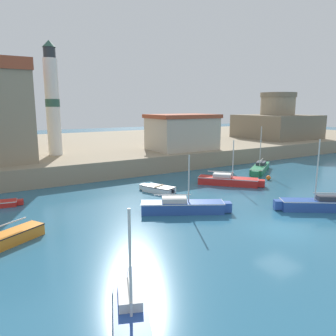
{
  "coord_description": "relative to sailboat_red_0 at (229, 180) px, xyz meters",
  "views": [
    {
      "loc": [
        -16.66,
        -13.48,
        7.94
      ],
      "look_at": [
        -0.6,
        13.17,
        2.0
      ],
      "focal_mm": 35.0,
      "sensor_mm": 36.0,
      "label": 1
    }
  ],
  "objects": [
    {
      "name": "dinghy_white_8",
      "position": [
        -7.56,
        1.27,
        -0.15
      ],
      "size": [
        2.48,
        3.69,
        0.66
      ],
      "color": "white",
      "rests_on": "ground"
    },
    {
      "name": "sailboat_blue_3",
      "position": [
        -8.82,
        -4.94,
        0.03
      ],
      "size": [
        6.47,
        4.23,
        4.4
      ],
      "color": "#284C9E",
      "rests_on": "ground"
    },
    {
      "name": "fortress",
      "position": [
        26.63,
        17.24,
        4.37
      ],
      "size": [
        12.04,
        12.04,
        8.23
      ],
      "color": "#796C57",
      "rests_on": "quay_seawall"
    },
    {
      "name": "harbor_shed_near_wharf",
      "position": [
        2.63,
        12.65,
        3.98
      ],
      "size": [
        8.87,
        6.43,
        4.76
      ],
      "color": "#BCB29E",
      "rests_on": "quay_seawall"
    },
    {
      "name": "lighthouse",
      "position": [
        -13.37,
        16.32,
        8.04
      ],
      "size": [
        1.65,
        1.65,
        13.31
      ],
      "color": "silver",
      "rests_on": "quay_seawall"
    },
    {
      "name": "sailboat_red_0",
      "position": [
        0.0,
        0.0,
        0.0
      ],
      "size": [
        5.34,
        5.62,
        4.6
      ],
      "color": "red",
      "rests_on": "ground"
    },
    {
      "name": "sailboat_blue_6",
      "position": [
        -17.68,
        -14.77,
        -0.02
      ],
      "size": [
        3.44,
        6.7,
        4.64
      ],
      "color": "#284C9E",
      "rests_on": "ground"
    },
    {
      "name": "quay_seawall",
      "position": [
        -5.37,
        28.22,
        0.55
      ],
      "size": [
        120.0,
        40.0,
        2.04
      ],
      "primitive_type": "cube",
      "color": "gray",
      "rests_on": "ground"
    },
    {
      "name": "sailboat_green_5",
      "position": [
        7.79,
        3.18,
        0.01
      ],
      "size": [
        6.4,
        4.95,
        5.53
      ],
      "color": "#237A4C",
      "rests_on": "ground"
    },
    {
      "name": "sailboat_blue_7",
      "position": [
        0.41,
        -9.89,
        0.04
      ],
      "size": [
        5.92,
        4.4,
        5.5
      ],
      "color": "#284C9E",
      "rests_on": "ground"
    },
    {
      "name": "mooring_buoy",
      "position": [
        5.2,
        -0.53,
        -0.21
      ],
      "size": [
        0.5,
        0.5,
        0.5
      ],
      "primitive_type": "sphere",
      "color": "orange",
      "rests_on": "ground"
    },
    {
      "name": "ground_plane",
      "position": [
        -5.37,
        -11.1,
        -0.46
      ],
      "size": [
        200.0,
        200.0,
        0.0
      ],
      "primitive_type": "plane",
      "color": "#28607F"
    }
  ]
}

